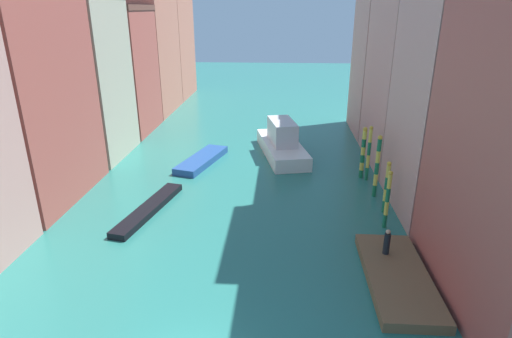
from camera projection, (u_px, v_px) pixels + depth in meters
The scene contains 19 objects.
ground_plane at pixel (244, 163), 39.56m from camera, with size 154.00×154.00×0.00m, color #28756B.
building_left_1 at pixel (11, 86), 29.58m from camera, with size 7.95×10.74×17.01m.
building_left_2 at pixel (77, 78), 39.13m from camera, with size 7.95×8.36×15.04m.
building_left_3 at pixel (114, 71), 47.63m from camera, with size 7.95×8.95×13.99m.
building_left_4 at pixel (141, 48), 56.48m from camera, with size 7.95×11.28×17.09m.
building_left_5 at pixel (163, 37), 66.47m from camera, with size 7.95×10.87×18.67m.
building_right_1 at pixel (474, 51), 26.77m from camera, with size 7.95×9.21×22.15m.
building_right_2 at pixel (423, 55), 36.52m from camera, with size 7.95×10.85×19.57m.
building_right_3 at pixel (395, 44), 45.94m from camera, with size 7.95×9.27×19.92m.
waterfront_dock at pixel (397, 277), 22.37m from camera, with size 3.21×7.91×0.55m.
person_on_dock at pixel (387, 243), 23.74m from camera, with size 0.36×0.36×1.53m.
mooring_pole_0 at pixel (387, 199), 27.23m from camera, with size 0.30×0.30×4.04m.
mooring_pole_1 at pixel (386, 187), 29.37m from camera, with size 0.32×0.32×3.85m.
mooring_pole_2 at pixel (377, 166), 31.70m from camera, with size 0.35×0.35×4.92m.
mooring_pole_3 at pixel (369, 153), 34.82m from camera, with size 0.31×0.31×4.72m.
mooring_pole_4 at pixel (363, 152), 35.35m from camera, with size 0.39×0.39×4.49m.
vaporetto_white at pixel (282, 143), 41.29m from camera, with size 5.49×10.66×3.49m.
gondola_black at pixel (149, 209), 30.03m from camera, with size 2.95×8.50×0.46m.
motorboat_0 at pixel (202, 160), 39.40m from camera, with size 4.03×7.75×0.63m.
Camera 1 is at (3.55, -12.47, 13.70)m, focal length 29.44 mm.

